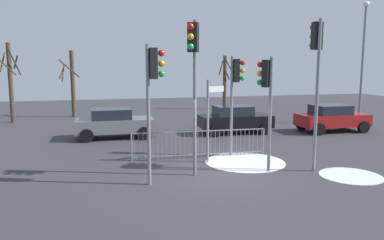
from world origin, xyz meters
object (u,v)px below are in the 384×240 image
at_px(traffic_light_foreground_left, 153,83).
at_px(bare_tree_right, 72,82).
at_px(traffic_light_foreground_right, 316,61).
at_px(car_grey_far, 114,123).
at_px(direction_sign_post, 209,116).
at_px(bare_tree_centre, 11,81).
at_px(traffic_light_mid_left, 267,88).
at_px(car_black_near, 235,119).
at_px(car_red_trailing, 332,118).
at_px(bare_tree_left, 225,81).
at_px(traffic_light_rear_right, 236,83).
at_px(street_lamp, 363,51).
at_px(traffic_light_rear_left, 193,63).

bearing_deg(traffic_light_foreground_left, bare_tree_right, -171.34).
distance_m(traffic_light_foreground_right, car_grey_far, 10.34).
bearing_deg(direction_sign_post, bare_tree_centre, 104.27).
height_order(traffic_light_mid_left, car_grey_far, traffic_light_mid_left).
bearing_deg(car_black_near, bare_tree_right, 135.77).
height_order(traffic_light_foreground_left, car_red_trailing, traffic_light_foreground_left).
xyz_separation_m(bare_tree_left, bare_tree_centre, (-15.61, -3.50, 0.33)).
bearing_deg(car_red_trailing, bare_tree_left, 100.07).
xyz_separation_m(traffic_light_mid_left, traffic_light_foreground_left, (-3.90, -0.46, 0.24)).
distance_m(traffic_light_rear_right, traffic_light_foreground_left, 4.67).
xyz_separation_m(traffic_light_mid_left, bare_tree_right, (-6.91, 16.14, -0.41)).
distance_m(street_lamp, bare_tree_left, 11.33).
relative_size(car_black_near, car_grey_far, 1.01).
height_order(traffic_light_mid_left, bare_tree_left, bare_tree_left).
bearing_deg(traffic_light_mid_left, traffic_light_rear_left, 142.39).
bearing_deg(car_grey_far, direction_sign_post, -60.66).
height_order(traffic_light_rear_right, street_lamp, street_lamp).
relative_size(traffic_light_rear_right, bare_tree_left, 0.89).
height_order(car_red_trailing, bare_tree_right, bare_tree_right).
xyz_separation_m(car_red_trailing, bare_tree_right, (-13.93, 10.01, 1.66)).
xyz_separation_m(car_black_near, car_red_trailing, (5.31, -0.95, 0.00)).
relative_size(traffic_light_rear_left, traffic_light_mid_left, 1.29).
distance_m(traffic_light_mid_left, bare_tree_right, 17.56).
xyz_separation_m(bare_tree_left, bare_tree_right, (-12.02, -1.73, 0.09)).
bearing_deg(traffic_light_rear_left, bare_tree_centre, -27.31).
bearing_deg(traffic_light_rear_right, traffic_light_foreground_right, 41.95).
distance_m(traffic_light_foreground_right, traffic_light_mid_left, 1.87).
xyz_separation_m(traffic_light_rear_right, traffic_light_foreground_left, (-3.73, -2.80, 0.18)).
relative_size(traffic_light_foreground_right, car_grey_far, 1.33).
relative_size(street_lamp, bare_tree_left, 1.67).
relative_size(traffic_light_foreground_right, bare_tree_centre, 1.02).
distance_m(traffic_light_foreground_right, bare_tree_centre, 19.08).
bearing_deg(bare_tree_centre, traffic_light_foreground_left, -65.98).
height_order(bare_tree_left, bare_tree_centre, bare_tree_centre).
xyz_separation_m(car_grey_far, bare_tree_right, (-2.31, 8.75, 1.66)).
height_order(traffic_light_rear_left, bare_tree_right, traffic_light_rear_left).
bearing_deg(traffic_light_foreground_left, traffic_light_foreground_right, 89.74).
xyz_separation_m(traffic_light_rear_left, car_red_trailing, (9.56, 6.13, -2.88)).
relative_size(direction_sign_post, car_black_near, 0.79).
bearing_deg(bare_tree_centre, street_lamp, -16.73).
bearing_deg(bare_tree_left, traffic_light_foreground_right, -100.87).
bearing_deg(car_black_near, traffic_light_foreground_left, -124.46).
relative_size(traffic_light_rear_right, traffic_light_mid_left, 1.02).
xyz_separation_m(direction_sign_post, street_lamp, (11.88, 6.45, 2.75)).
xyz_separation_m(traffic_light_foreground_right, car_grey_far, (-6.21, 7.72, -2.96)).
distance_m(traffic_light_foreground_left, car_red_trailing, 12.96).
bearing_deg(traffic_light_foreground_left, traffic_light_rear_right, 125.33).
bearing_deg(car_black_near, bare_tree_centre, 151.36).
distance_m(traffic_light_rear_left, direction_sign_post, 2.74).
height_order(traffic_light_mid_left, street_lamp, street_lamp).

